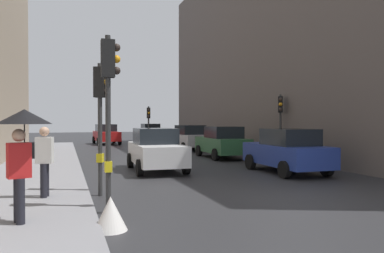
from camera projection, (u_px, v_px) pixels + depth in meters
The scene contains 16 objects.
ground_plane at pixel (293, 199), 9.85m from camera, with size 120.00×120.00×0.00m, color #28282B.
sidewalk_kerb at pixel (35, 176), 13.34m from camera, with size 3.28×40.00×0.16m, color gray.
building_facade_right at pixel (332, 49), 24.63m from camera, with size 12.00×30.81×13.67m, color #5B514C.
traffic_light_mid_street at pixel (280, 115), 19.13m from camera, with size 0.37×0.44×3.44m.
traffic_light_near_left at pixel (109, 91), 8.30m from camera, with size 0.43×0.24×3.99m.
traffic_light_far_median at pixel (149, 119), 29.07m from camera, with size 0.25×0.43×3.20m.
traffic_light_near_right at pixel (101, 105), 10.22m from camera, with size 0.45×0.34×3.66m.
car_dark_suv at pixel (150, 132), 38.59m from camera, with size 2.10×4.24×1.76m.
car_green_estate at pixel (222, 142), 20.64m from camera, with size 2.11×4.25×1.76m.
car_white_compact at pixel (156, 150), 15.42m from camera, with size 2.13×4.26×1.76m.
car_silver_hatchback at pixel (189, 138), 26.17m from camera, with size 2.22×4.30×1.76m.
car_red_sedan at pixel (106, 134), 32.72m from camera, with size 2.23×4.31×1.76m.
car_blue_van at pixel (287, 151), 14.77m from camera, with size 2.09×4.23×1.76m.
pedestrian_with_umbrella at pixel (23, 134), 6.96m from camera, with size 1.00×1.00×2.14m.
pedestrian_with_black_backpack at pixel (43, 157), 9.30m from camera, with size 0.64×0.40×1.77m.
warning_sign_triangle at pixel (111, 213), 7.00m from camera, with size 0.64×0.64×0.65m, color silver.
Camera 1 is at (-5.72, -8.42, 2.08)m, focal length 34.65 mm.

